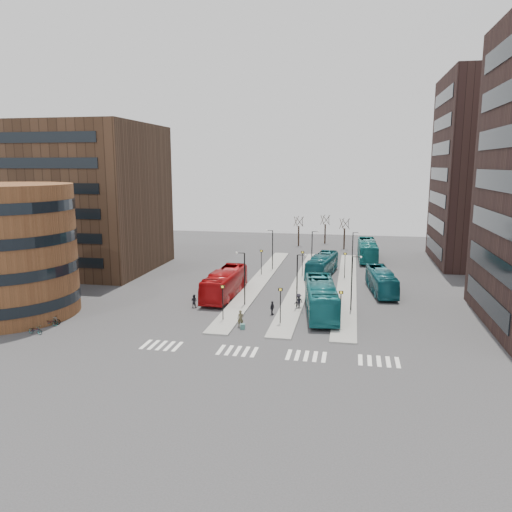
% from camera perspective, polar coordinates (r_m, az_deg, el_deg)
% --- Properties ---
extents(ground, '(160.00, 160.00, 0.00)m').
position_cam_1_polar(ground, '(40.41, -2.04, -12.90)').
color(ground, '#2E2E31').
rests_on(ground, ground).
extents(island_left, '(2.50, 45.00, 0.15)m').
position_cam_1_polar(island_left, '(69.16, 0.34, -2.90)').
color(island_left, gray).
rests_on(island_left, ground).
extents(island_mid, '(2.50, 45.00, 0.15)m').
position_cam_1_polar(island_mid, '(68.33, 5.30, -3.11)').
color(island_mid, gray).
rests_on(island_mid, ground).
extents(island_right, '(2.50, 45.00, 0.15)m').
position_cam_1_polar(island_right, '(68.03, 10.34, -3.30)').
color(island_right, gray).
rests_on(island_right, ground).
extents(suitcase, '(0.46, 0.38, 0.54)m').
position_cam_1_polar(suitcase, '(49.58, -1.53, -8.08)').
color(suitcase, navy).
rests_on(suitcase, ground).
extents(red_bus, '(3.16, 12.04, 3.33)m').
position_cam_1_polar(red_bus, '(61.26, -3.59, -3.14)').
color(red_bus, '#A40C0E').
rests_on(red_bus, ground).
extents(teal_bus_a, '(4.59, 13.06, 3.56)m').
position_cam_1_polar(teal_bus_a, '(54.77, 7.44, -4.72)').
color(teal_bus_a, '#146167').
rests_on(teal_bus_a, ground).
extents(teal_bus_b, '(4.25, 11.55, 3.14)m').
position_cam_1_polar(teal_bus_b, '(73.18, 7.58, -1.05)').
color(teal_bus_b, '#12525B').
rests_on(teal_bus_b, ground).
extents(teal_bus_c, '(3.77, 10.85, 2.96)m').
position_cam_1_polar(teal_bus_c, '(65.11, 14.13, -2.79)').
color(teal_bus_c, '#12535E').
rests_on(teal_bus_c, ground).
extents(teal_bus_d, '(3.20, 12.40, 3.44)m').
position_cam_1_polar(teal_bus_d, '(86.44, 12.62, 0.64)').
color(teal_bus_d, '#166C6E').
rests_on(teal_bus_d, ground).
extents(traveller, '(0.66, 0.47, 1.72)m').
position_cam_1_polar(traveller, '(50.11, -1.78, -7.17)').
color(traveller, '#4A442C').
rests_on(traveller, ground).
extents(commuter_a, '(0.84, 0.71, 1.53)m').
position_cam_1_polar(commuter_a, '(57.18, -7.10, -5.12)').
color(commuter_a, black).
rests_on(commuter_a, ground).
extents(commuter_b, '(0.61, 0.96, 1.52)m').
position_cam_1_polar(commuter_b, '(54.09, 1.86, -5.95)').
color(commuter_b, black).
rests_on(commuter_b, ground).
extents(commuter_c, '(1.25, 1.26, 1.74)m').
position_cam_1_polar(commuter_c, '(56.43, 4.89, -5.17)').
color(commuter_c, black).
rests_on(commuter_c, ground).
extents(bicycle_near, '(1.59, 0.69, 0.81)m').
position_cam_1_polar(bicycle_near, '(52.64, -23.91, -7.74)').
color(bicycle_near, gray).
rests_on(bicycle_near, ground).
extents(bicycle_mid, '(1.63, 0.67, 0.95)m').
position_cam_1_polar(bicycle_mid, '(54.87, -22.21, -6.81)').
color(bicycle_mid, gray).
rests_on(bicycle_mid, ground).
extents(bicycle_far, '(1.70, 0.97, 0.84)m').
position_cam_1_polar(bicycle_far, '(54.47, -22.50, -7.02)').
color(bicycle_far, gray).
rests_on(bicycle_far, ground).
extents(crosswalk_stripes, '(22.35, 2.40, 0.01)m').
position_cam_1_polar(crosswalk_stripes, '(43.72, 1.44, -11.04)').
color(crosswalk_stripes, silver).
rests_on(crosswalk_stripes, ground).
extents(round_building, '(15.16, 15.16, 14.00)m').
position_cam_1_polar(round_building, '(59.50, -26.96, 0.56)').
color(round_building, brown).
rests_on(round_building, ground).
extents(office_block, '(25.00, 20.12, 22.00)m').
position_cam_1_polar(office_block, '(82.13, -20.26, 6.28)').
color(office_block, '#3F2B1D').
rests_on(office_block, ground).
extents(tower_far, '(20.12, 20.00, 30.00)m').
position_cam_1_polar(tower_far, '(89.29, 26.62, 8.68)').
color(tower_far, black).
rests_on(tower_far, ground).
extents(sign_poles, '(12.45, 22.12, 3.65)m').
position_cam_1_polar(sign_poles, '(61.06, 4.29, -2.48)').
color(sign_poles, black).
rests_on(sign_poles, ground).
extents(lamp_posts, '(14.04, 20.24, 6.12)m').
position_cam_1_polar(lamp_posts, '(65.59, 5.72, -0.56)').
color(lamp_posts, black).
rests_on(lamp_posts, ground).
extents(bare_trees, '(10.97, 8.14, 5.90)m').
position_cam_1_polar(bare_trees, '(99.86, 7.60, 2.67)').
color(bare_trees, black).
rests_on(bare_trees, ground).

